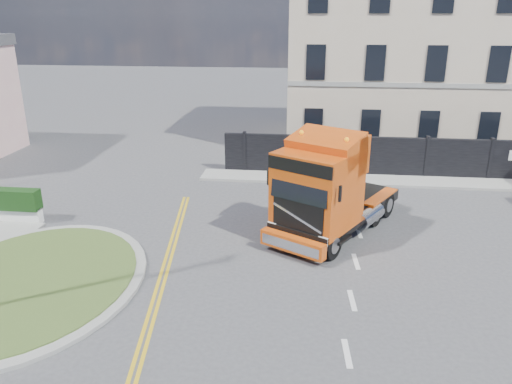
# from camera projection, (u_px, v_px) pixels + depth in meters

# --- Properties ---
(ground) EXTENTS (120.00, 120.00, 0.00)m
(ground) POSITION_uv_depth(u_px,v_px,m) (268.00, 252.00, 17.14)
(ground) COLOR #424244
(ground) RESTS_ON ground
(traffic_island) EXTENTS (6.80, 6.80, 0.17)m
(traffic_island) POSITION_uv_depth(u_px,v_px,m) (28.00, 282.00, 15.03)
(traffic_island) COLOR gray
(traffic_island) RESTS_ON ground
(hoarding_fence) EXTENTS (18.80, 0.25, 2.00)m
(hoarding_fence) POSITION_uv_depth(u_px,v_px,m) (417.00, 158.00, 24.53)
(hoarding_fence) COLOR black
(hoarding_fence) RESTS_ON ground
(georgian_building) EXTENTS (12.30, 10.30, 12.80)m
(georgian_building) POSITION_uv_depth(u_px,v_px,m) (392.00, 47.00, 29.97)
(georgian_building) COLOR beige
(georgian_building) RESTS_ON ground
(pavement_far) EXTENTS (20.00, 1.60, 0.12)m
(pavement_far) POSITION_uv_depth(u_px,v_px,m) (406.00, 181.00, 24.06)
(pavement_far) COLOR gray
(pavement_far) RESTS_ON ground
(truck) EXTENTS (5.26, 6.72, 3.83)m
(truck) POSITION_uv_depth(u_px,v_px,m) (326.00, 193.00, 17.72)
(truck) COLOR black
(truck) RESTS_ON ground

